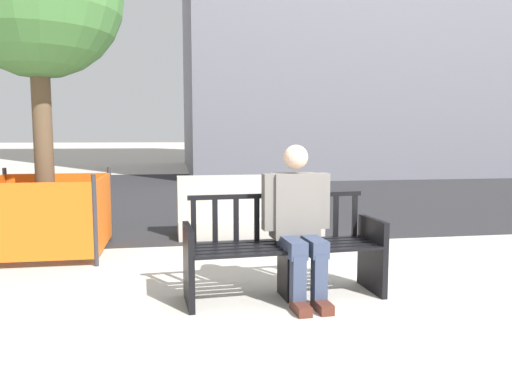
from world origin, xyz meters
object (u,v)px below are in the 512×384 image
object	(u,v)px
street_bench	(284,252)
seated_person	(298,219)
jersey_barrier_centre	(250,211)
construction_fence	(47,213)

from	to	relation	value
street_bench	seated_person	size ratio (longest dim) A/B	1.31
jersey_barrier_centre	construction_fence	bearing A→B (deg)	-163.05
jersey_barrier_centre	construction_fence	size ratio (longest dim) A/B	1.52
construction_fence	jersey_barrier_centre	bearing A→B (deg)	16.95
seated_person	jersey_barrier_centre	size ratio (longest dim) A/B	0.65
street_bench	seated_person	bearing A→B (deg)	-23.69
street_bench	seated_person	distance (m)	0.32
jersey_barrier_centre	construction_fence	world-z (taller)	construction_fence
jersey_barrier_centre	seated_person	bearing A→B (deg)	-90.08
street_bench	construction_fence	distance (m)	3.09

